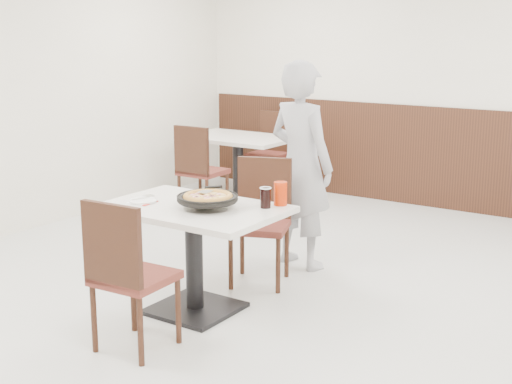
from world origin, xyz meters
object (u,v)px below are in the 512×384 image
Objects in this scene: chair_far at (259,223)px; side_plate at (143,201)px; bg_chair_left_far at (268,153)px; bg_chair_left_near at (203,170)px; pizza at (208,199)px; diner_person at (301,165)px; pizza_pan at (208,202)px; main_table at (194,259)px; cola_glass at (266,198)px; chair_near at (135,274)px; bg_table_left at (238,169)px; red_cup at (280,194)px.

chair_far is 0.96m from side_plate.
bg_chair_left_near is at bearing 86.76° from bg_chair_left_far.
chair_far is 0.77m from pizza.
diner_person reaches higher than pizza.
bg_chair_left_far is at bearing 88.54° from bg_chair_left_near.
pizza is 0.49m from side_plate.
chair_far is 2.94× the size of pizza_pan.
bg_chair_left_near reaches higher than main_table.
main_table is 2.68m from bg_chair_left_near.
cola_glass is (0.43, 0.23, 0.44)m from main_table.
chair_near reaches higher than pizza.
cola_glass reaches higher than side_plate.
chair_near is at bearing -83.71° from main_table.
bg_chair_left_far is at bearing 90.13° from bg_table_left.
pizza is 0.49m from red_cup.
diner_person is 2.74m from bg_chair_left_far.
chair_far reaches higher than main_table.
pizza_pan is 2.49× the size of cola_glass.
main_table is at bearing -143.60° from red_cup.
red_cup is (0.36, 0.34, 0.04)m from pizza_pan.
red_cup is at bearing 42.67° from pizza.
side_plate is at bearing -165.58° from pizza.
bg_chair_left_near reaches higher than side_plate.
bg_chair_left_far is at bearing 124.15° from red_cup.
pizza_pan is at bearing 113.93° from bg_chair_left_far.
red_cup is (0.41, -0.36, 0.35)m from chair_far.
bg_chair_left_far is at bearing 122.60° from cola_glass.
pizza_pan is at bearing 73.08° from chair_far.
cola_glass is at bearing 23.12° from side_plate.
main_table is 1.35m from diner_person.
red_cup is at bearing 28.59° from side_plate.
pizza reaches higher than side_plate.
main_table is at bearing 63.47° from chair_far.
main_table is 0.45m from pizza.
main_table is 0.67m from chair_near.
cola_glass is 0.13m from red_cup.
bg_table_left is (-1.66, 3.42, -0.10)m from chair_near.
cola_glass is at bearing 64.99° from chair_near.
chair_far is 3.29× the size of pizza.
chair_near reaches higher than red_cup.
cola_glass reaches higher than pizza.
bg_chair_left_near is (-1.60, 2.14, 0.10)m from main_table.
diner_person is (0.10, 1.26, 0.47)m from main_table.
bg_chair_left_near is at bearing 126.69° from main_table.
bg_chair_left_near is at bearing 117.81° from chair_near.
chair_near is at bearing -60.25° from bg_chair_left_near.
chair_near is 1.36m from chair_far.
side_plate is at bearing -167.06° from pizza_pan.
red_cup is 0.13× the size of bg_table_left.
bg_table_left is at bearing 87.28° from bg_chair_left_far.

